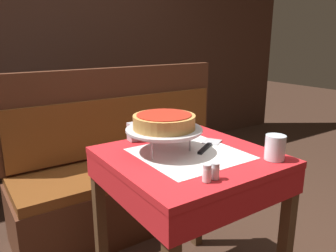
# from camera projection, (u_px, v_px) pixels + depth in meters

# --- Properties ---
(dining_table_front) EXTENTS (0.69, 0.69, 0.75)m
(dining_table_front) POSITION_uv_depth(u_px,v_px,m) (189.00, 175.00, 1.46)
(dining_table_front) COLOR red
(dining_table_front) RESTS_ON ground_plane
(dining_table_rear) EXTENTS (0.61, 0.61, 0.75)m
(dining_table_rear) POSITION_uv_depth(u_px,v_px,m) (39.00, 120.00, 2.56)
(dining_table_rear) COLOR #194799
(dining_table_rear) RESTS_ON ground_plane
(booth_bench) EXTENTS (1.58, 0.50, 1.05)m
(booth_bench) POSITION_uv_depth(u_px,v_px,m) (133.00, 178.00, 2.26)
(booth_bench) COLOR #4C2819
(booth_bench) RESTS_ON ground_plane
(back_wall_panel) EXTENTS (6.00, 0.04, 2.40)m
(back_wall_panel) POSITION_uv_depth(u_px,v_px,m) (51.00, 42.00, 2.96)
(back_wall_panel) COLOR #3D2319
(back_wall_panel) RESTS_ON ground_plane
(pizza_pan_stand) EXTENTS (0.34, 0.34, 0.11)m
(pizza_pan_stand) POSITION_uv_depth(u_px,v_px,m) (164.00, 131.00, 1.43)
(pizza_pan_stand) COLOR #ADADB2
(pizza_pan_stand) RESTS_ON dining_table_front
(deep_dish_pizza) EXTENTS (0.27, 0.27, 0.06)m
(deep_dish_pizza) POSITION_uv_depth(u_px,v_px,m) (164.00, 121.00, 1.42)
(deep_dish_pizza) COLOR #C68E47
(deep_dish_pizza) RESTS_ON pizza_pan_stand
(pizza_server) EXTENTS (0.23, 0.16, 0.01)m
(pizza_server) POSITION_uv_depth(u_px,v_px,m) (208.00, 145.00, 1.53)
(pizza_server) COLOR #BCBCC1
(pizza_server) RESTS_ON dining_table_front
(water_glass_near) EXTENTS (0.08, 0.08, 0.10)m
(water_glass_near) POSITION_uv_depth(u_px,v_px,m) (275.00, 147.00, 1.35)
(water_glass_near) COLOR silver
(water_glass_near) RESTS_ON dining_table_front
(salt_shaker) EXTENTS (0.03, 0.03, 0.06)m
(salt_shaker) POSITION_uv_depth(u_px,v_px,m) (207.00, 173.00, 1.15)
(salt_shaker) COLOR silver
(salt_shaker) RESTS_ON dining_table_front
(pepper_shaker) EXTENTS (0.03, 0.03, 0.06)m
(pepper_shaker) POSITION_uv_depth(u_px,v_px,m) (215.00, 171.00, 1.17)
(pepper_shaker) COLOR silver
(pepper_shaker) RESTS_ON dining_table_front
(napkin_holder) EXTENTS (0.10, 0.05, 0.09)m
(napkin_holder) POSITION_uv_depth(u_px,v_px,m) (138.00, 131.00, 1.62)
(napkin_holder) COLOR #B2B2B7
(napkin_holder) RESTS_ON dining_table_front
(condiment_caddy) EXTENTS (0.12, 0.12, 0.16)m
(condiment_caddy) POSITION_uv_depth(u_px,v_px,m) (42.00, 98.00, 2.52)
(condiment_caddy) COLOR black
(condiment_caddy) RESTS_ON dining_table_rear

